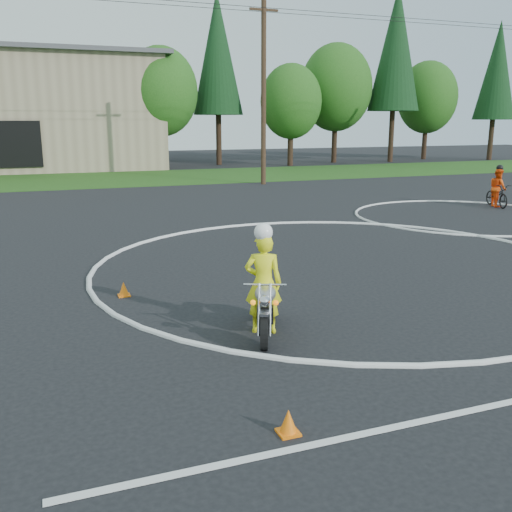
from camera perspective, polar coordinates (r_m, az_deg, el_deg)
name	(u,v)px	position (r m, az deg, el deg)	size (l,w,h in m)	color
ground	(414,300)	(11.81, 15.50, -4.27)	(120.00, 120.00, 0.00)	black
grass_strip	(155,177)	(36.83, -10.08, 7.75)	(120.00, 10.00, 0.02)	#1E4714
course_markings	(385,247)	(16.47, 12.78, 0.86)	(19.05, 19.05, 0.12)	silver
primary_motorcycle	(266,306)	(9.45, 0.97, -5.06)	(0.99, 1.82, 1.01)	black
rider_primary_grp	(263,280)	(9.45, 0.74, -2.44)	(0.73, 0.62, 1.88)	#FBFB1A
rider_second_grp	(497,192)	(25.77, 22.99, 5.92)	(1.13, 1.91, 1.74)	black
traffic_cones	(502,251)	(16.41, 23.34, 0.49)	(19.95, 13.70, 0.30)	orange
treeline	(314,81)	(48.77, 5.86, 16.97)	(38.20, 8.10, 14.52)	#382619
utility_poles	(264,89)	(32.30, 0.76, 16.40)	(41.60, 1.12, 10.00)	#473321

